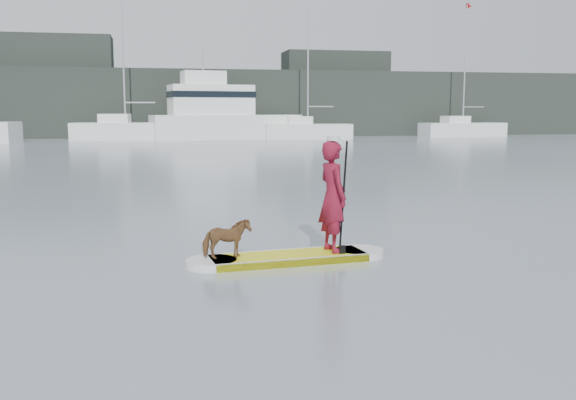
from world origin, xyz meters
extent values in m
plane|color=slate|center=(0.00, 0.00, 0.00)|extent=(140.00, 140.00, 0.00)
cube|color=yellow|center=(2.61, 2.46, 0.06)|extent=(2.57, 1.04, 0.12)
cylinder|color=silver|center=(1.37, 2.33, 0.06)|extent=(0.80, 0.80, 0.12)
cylinder|color=silver|center=(3.85, 2.58, 0.06)|extent=(0.80, 0.80, 0.12)
cube|color=silver|center=(2.57, 2.83, 0.06)|extent=(2.49, 0.31, 0.12)
cube|color=silver|center=(2.65, 2.09, 0.06)|extent=(2.49, 0.31, 0.12)
imported|color=maroon|center=(3.37, 2.53, 1.03)|extent=(0.56, 0.73, 1.81)
cylinder|color=silver|center=(3.37, 2.53, 1.97)|extent=(0.22, 0.22, 0.07)
imported|color=brown|center=(1.61, 2.36, 0.43)|extent=(0.78, 0.45, 0.62)
cylinder|color=black|center=(3.48, 2.30, 1.00)|extent=(0.06, 0.30, 1.89)
cube|color=black|center=(3.48, 2.30, 0.10)|extent=(0.10, 0.03, 0.32)
cube|color=white|center=(-1.72, 46.04, 0.70)|extent=(8.68, 3.66, 1.40)
cube|color=white|center=(-2.55, 46.15, 1.75)|extent=(2.57, 2.11, 0.70)
cylinder|color=#B7B7BC|center=(-1.72, 46.04, 6.81)|extent=(0.14, 0.14, 10.82)
cylinder|color=#B7B7BC|center=(-0.53, 45.89, 3.00)|extent=(2.40, 0.41, 0.10)
cube|color=white|center=(13.07, 44.80, 0.63)|extent=(7.29, 2.66, 1.26)
cube|color=white|center=(12.35, 44.83, 1.57)|extent=(2.09, 1.72, 0.63)
cylinder|color=#B7B7BC|center=(13.07, 44.80, 5.85)|extent=(0.13, 0.13, 9.17)
cylinder|color=#B7B7BC|center=(14.15, 44.75, 2.70)|extent=(2.16, 0.19, 0.09)
cube|color=white|center=(28.02, 46.75, 0.63)|extent=(8.08, 3.12, 1.25)
cube|color=white|center=(27.24, 46.67, 1.57)|extent=(2.36, 1.85, 0.63)
cylinder|color=#B7B7BC|center=(28.02, 46.75, 6.45)|extent=(0.13, 0.13, 10.39)
cylinder|color=#B7B7BC|center=(29.09, 46.86, 2.69)|extent=(2.15, 0.31, 0.09)
cone|color=red|center=(28.25, 46.77, 11.55)|extent=(0.50, 0.54, 0.50)
cube|color=white|center=(6.39, 46.37, 1.00)|extent=(12.64, 5.51, 2.00)
cube|color=white|center=(5.18, 46.19, 3.22)|extent=(7.09, 3.97, 2.44)
cube|color=white|center=(4.58, 46.10, 5.00)|extent=(3.69, 2.55, 1.11)
cube|color=black|center=(5.18, 46.19, 3.67)|extent=(7.22, 4.06, 0.50)
cylinder|color=#B7B7BC|center=(4.58, 46.10, 6.45)|extent=(0.11, 0.11, 1.78)
cube|color=black|center=(0.00, 53.00, 3.00)|extent=(90.00, 6.00, 6.00)
cube|color=black|center=(-10.00, 54.00, 4.50)|extent=(14.00, 4.00, 9.00)
cube|color=black|center=(18.00, 54.00, 4.00)|extent=(10.00, 4.00, 8.00)
camera|label=1|loc=(0.56, -7.42, 2.42)|focal=40.00mm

